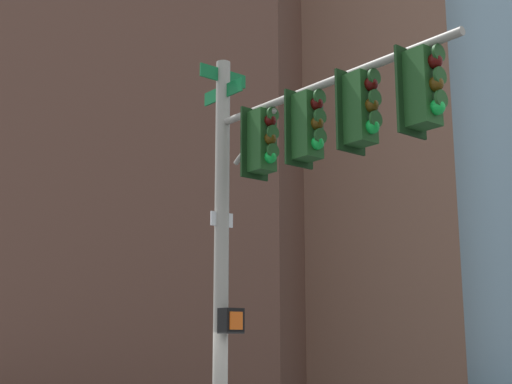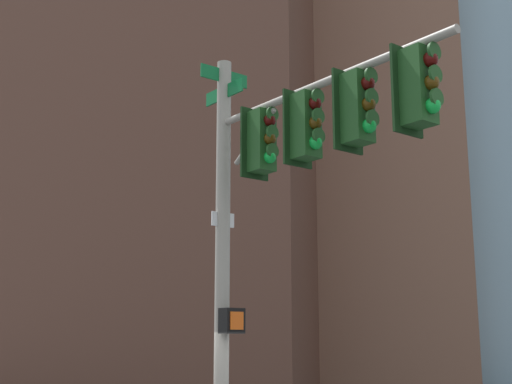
{
  "view_description": "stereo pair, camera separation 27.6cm",
  "coord_description": "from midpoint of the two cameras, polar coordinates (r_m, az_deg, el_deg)",
  "views": [
    {
      "loc": [
        11.59,
        3.23,
        2.38
      ],
      "look_at": [
        0.88,
        0.91,
        4.68
      ],
      "focal_mm": 49.56,
      "sensor_mm": 36.0,
      "label": 1
    },
    {
      "loc": [
        11.53,
        3.5,
        2.38
      ],
      "look_at": [
        0.88,
        0.91,
        4.68
      ],
      "focal_mm": 49.56,
      "sensor_mm": 36.0,
      "label": 2
    }
  ],
  "objects": [
    {
      "name": "building_brick_farside",
      "position": [
        76.83,
        15.79,
        3.69
      ],
      "size": [
        17.24,
        19.88,
        44.79
      ],
      "primitive_type": "cube",
      "color": "#845B47",
      "rests_on": "ground_plane"
    },
    {
      "name": "building_brick_midblock",
      "position": [
        53.76,
        3.71,
        6.05
      ],
      "size": [
        23.9,
        19.96,
        37.78
      ],
      "primitive_type": "cube",
      "color": "#845B47",
      "rests_on": "ground_plane"
    },
    {
      "name": "signal_pole_assembly",
      "position": [
        10.71,
        1.61,
        1.12
      ],
      "size": [
        3.42,
        4.25,
        7.15
      ],
      "rotation": [
        0.0,
        0.0,
        0.9
      ],
      "color": "#9E998C",
      "rests_on": "ground_plane"
    }
  ]
}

